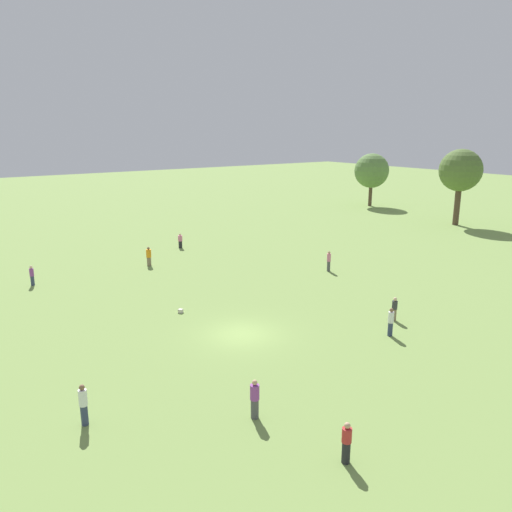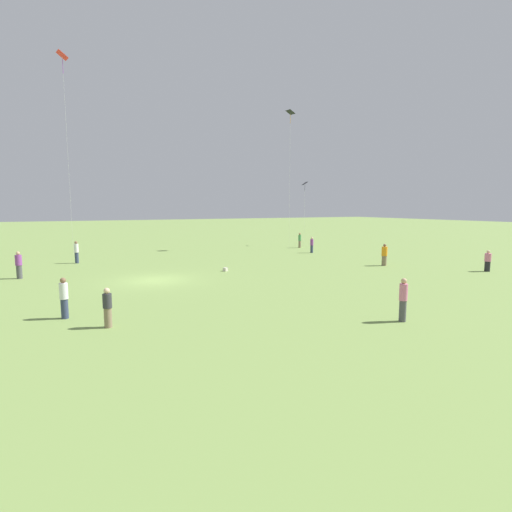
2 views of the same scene
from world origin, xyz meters
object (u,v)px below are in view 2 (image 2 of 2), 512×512
person_1 (300,240)px  person_9 (108,308)px  person_10 (64,298)px  picnic_bag_2 (225,269)px  person_0 (19,265)px  person_4 (384,255)px  person_5 (488,261)px  kite_1 (305,186)px  person_8 (76,252)px  person_2 (312,245)px  kite_0 (63,65)px  kite_4 (290,120)px  person_7 (403,300)px

person_1 → person_9: bearing=144.6°
person_10 → picnic_bag_2: (-11.00, -8.70, -0.78)m
person_0 → person_4: 26.98m
person_5 → kite_1: 24.18m
person_8 → kite_1: size_ratio=0.24×
person_1 → person_2: (1.70, 4.96, -0.04)m
person_5 → person_9: person_9 is taller
person_9 → kite_0: size_ratio=0.08×
person_5 → kite_1: kite_1 is taller
person_5 → person_10: bearing=-66.5°
person_10 → picnic_bag_2: bearing=124.6°
person_1 → kite_4: size_ratio=0.11×
picnic_bag_2 → kite_0: bearing=-58.0°
kite_0 → kite_1: bearing=-60.2°
person_1 → person_5: size_ratio=1.10×
person_4 → person_8: 25.77m
person_1 → person_4: 15.20m
person_4 → kite_0: bearing=37.3°
person_2 → person_5: size_ratio=1.04×
person_10 → person_0: bearing=-171.8°
person_1 → person_5: person_1 is taller
person_2 → picnic_bag_2: 14.34m
person_4 → person_8: size_ratio=0.94×
person_0 → picnic_bag_2: size_ratio=4.75×
person_0 → kite_4: bearing=-69.5°
person_8 → picnic_bag_2: (-9.75, 9.51, -0.83)m
person_1 → kite_0: (24.02, -3.78, 17.03)m
picnic_bag_2 → person_8: bearing=-44.3°
person_5 → person_2: bearing=-139.1°
person_4 → person_5: bearing=-152.5°
kite_4 → picnic_bag_2: kite_4 is taller
person_2 → person_9: size_ratio=1.03×
person_9 → kite_4: kite_4 is taller
person_0 → person_7: bearing=-137.7°
person_0 → kite_1: kite_1 is taller
person_2 → person_7: size_ratio=0.90×
person_4 → person_8: bearing=47.9°
person_7 → picnic_bag_2: size_ratio=4.79×
person_2 → kite_1: bearing=160.6°
person_0 → person_1: (-27.75, -8.67, -0.03)m
person_0 → person_2: size_ratio=1.11×
person_0 → person_5: (-30.93, 12.08, -0.14)m
person_4 → person_8: person_8 is taller
person_9 → picnic_bag_2: person_9 is taller
kite_0 → kite_1: kite_0 is taller
kite_0 → person_2: bearing=-78.9°
person_0 → person_9: person_0 is taller
person_8 → person_1: bearing=12.4°
person_0 → person_5: 33.21m
person_9 → kite_1: size_ratio=0.21×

